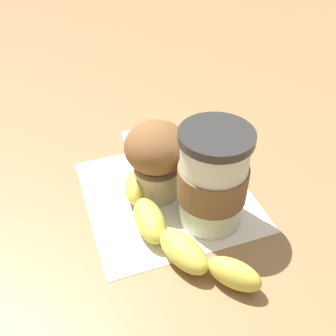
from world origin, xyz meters
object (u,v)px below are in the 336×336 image
muffin (157,156)px  sugar_packet (134,139)px  coffee_cup (213,179)px  banana (171,232)px

muffin → sugar_packet: bearing=-74.1°
coffee_cup → muffin: (0.06, -0.05, -0.00)m
muffin → banana: (-0.01, 0.09, -0.04)m
coffee_cup → banana: bearing=37.4°
coffee_cup → banana: coffee_cup is taller
coffee_cup → sugar_packet: size_ratio=2.52×
muffin → banana: size_ratio=0.53×
banana → muffin: bearing=-81.1°
banana → sugar_packet: banana is taller
sugar_packet → muffin: bearing=105.9°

